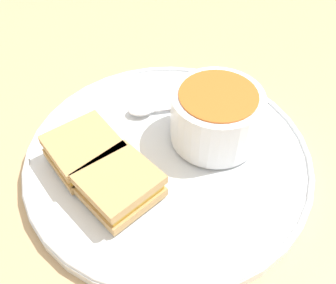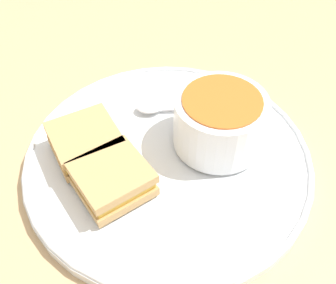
{
  "view_description": "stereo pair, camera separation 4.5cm",
  "coord_description": "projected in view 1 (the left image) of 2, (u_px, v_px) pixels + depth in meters",
  "views": [
    {
      "loc": [
        0.3,
        0.07,
        0.37
      ],
      "look_at": [
        0.0,
        0.0,
        0.04
      ],
      "focal_mm": 42.0,
      "sensor_mm": 36.0,
      "label": 1
    },
    {
      "loc": [
        0.28,
        0.11,
        0.37
      ],
      "look_at": [
        0.0,
        0.0,
        0.04
      ],
      "focal_mm": 42.0,
      "sensor_mm": 36.0,
      "label": 2
    }
  ],
  "objects": [
    {
      "name": "soup_bowl",
      "position": [
        216.0,
        116.0,
        0.46
      ],
      "size": [
        0.11,
        0.11,
        0.07
      ],
      "color": "white",
      "rests_on": "plate"
    },
    {
      "name": "ground_plane",
      "position": [
        168.0,
        163.0,
        0.48
      ],
      "size": [
        2.4,
        2.4,
        0.0
      ],
      "primitive_type": "plane",
      "color": "tan"
    },
    {
      "name": "sandwich_half_near",
      "position": [
        84.0,
        150.0,
        0.45
      ],
      "size": [
        0.1,
        0.1,
        0.03
      ],
      "rotation": [
        0.0,
        0.0,
        5.58
      ],
      "color": "tan",
      "rests_on": "plate"
    },
    {
      "name": "spoon",
      "position": [
        146.0,
        109.0,
        0.51
      ],
      "size": [
        0.05,
        0.1,
        0.01
      ],
      "rotation": [
        0.0,
        0.0,
        11.4
      ],
      "color": "silver",
      "rests_on": "plate"
    },
    {
      "name": "plate",
      "position": [
        168.0,
        157.0,
        0.47
      ],
      "size": [
        0.34,
        0.34,
        0.02
      ],
      "color": "white",
      "rests_on": "ground_plane"
    },
    {
      "name": "sandwich_half_far",
      "position": [
        120.0,
        185.0,
        0.41
      ],
      "size": [
        0.1,
        0.1,
        0.03
      ],
      "rotation": [
        0.0,
        0.0,
        5.69
      ],
      "color": "tan",
      "rests_on": "plate"
    }
  ]
}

